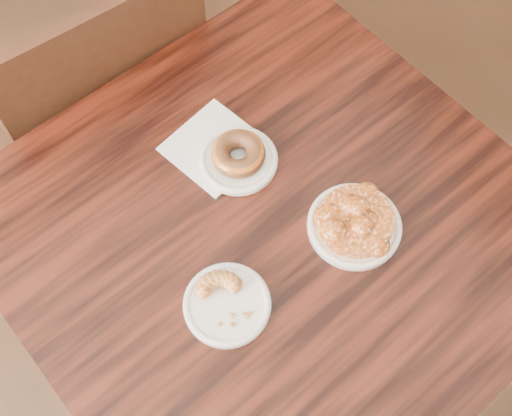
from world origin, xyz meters
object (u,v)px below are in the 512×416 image
chair_far (91,92)px  glazed_donut (238,154)px  cruller_fragment (227,301)px  cafe_table (269,296)px  apple_fritter (356,219)px

chair_far → glazed_donut: (0.14, -0.53, 0.33)m
chair_far → cruller_fragment: chair_far is taller
cafe_table → apple_fritter: bearing=-42.6°
cruller_fragment → chair_far: bearing=88.8°
chair_far → glazed_donut: size_ratio=9.14×
chair_far → apple_fritter: chair_far is taller
chair_far → glazed_donut: chair_far is taller
cafe_table → glazed_donut: bearing=75.8°
cafe_table → chair_far: size_ratio=0.98×
glazed_donut → cafe_table: bearing=-94.3°
glazed_donut → cruller_fragment: (-0.15, -0.23, -0.01)m
cafe_table → chair_far: bearing=90.6°
chair_far → cruller_fragment: size_ratio=9.17×
glazed_donut → apple_fritter: bearing=-63.3°
cafe_table → chair_far: chair_far is taller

